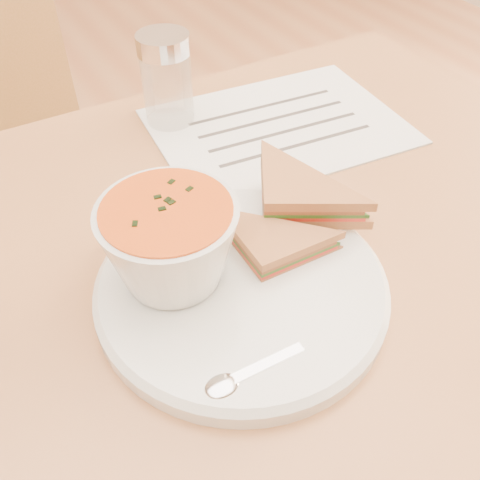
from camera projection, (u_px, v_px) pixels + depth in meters
dining_table at (229, 423)px, 0.82m from camera, size 1.00×0.70×0.75m
chair_far at (50, 206)px, 0.99m from camera, size 0.58×0.58×1.01m
plate at (241, 288)px, 0.51m from camera, size 0.33×0.33×0.02m
soup_bowl at (171, 247)px, 0.48m from camera, size 0.13×0.13×0.09m
sandwich_half_a at (262, 277)px, 0.49m from camera, size 0.10×0.10×0.03m
sandwich_half_b at (264, 217)px, 0.53m from camera, size 0.15×0.15×0.03m
spoon at (270, 363)px, 0.44m from camera, size 0.15×0.03×0.01m
paper_menu at (278, 126)px, 0.72m from camera, size 0.35×0.27×0.00m
condiment_shaker at (167, 80)px, 0.69m from camera, size 0.07×0.07×0.12m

